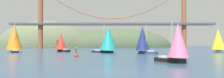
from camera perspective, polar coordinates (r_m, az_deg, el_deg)
ground_plane at (r=25.83m, az=0.23°, el=-9.23°), size 360.00×360.00×0.00m
headland_center at (r=160.68m, az=1.70°, el=-2.25°), size 85.11×44.00×29.65m
headland_left at (r=169.70m, az=-19.01°, el=-2.13°), size 74.93×44.00×42.16m
suspension_bridge at (r=121.23m, az=-0.07°, el=5.12°), size 123.53×6.00×37.64m
sailboat_teal_sail at (r=69.72m, az=-1.33°, el=0.06°), size 10.44×9.07×10.61m
sailboat_navy_sail at (r=65.62m, az=8.69°, el=0.04°), size 7.61×7.20×9.69m
sailboat_orange_sail at (r=83.59m, az=-26.41°, el=0.42°), size 8.07×10.30×11.05m
sailboat_yellow_sail at (r=83.12m, az=28.09°, el=-0.23°), size 7.34×9.36×10.14m
sailboat_scarlet_sail at (r=80.57m, az=-14.58°, el=-0.69°), size 7.27×6.54×8.09m
sailboat_pink_spinnaker at (r=37.47m, az=18.08°, el=-0.85°), size 6.25×7.01×7.66m
channel_buoy at (r=51.78m, az=-10.46°, el=-4.63°), size 1.10×1.10×2.64m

